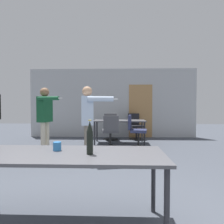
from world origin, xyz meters
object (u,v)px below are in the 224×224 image
office_chair_mid_tucked (136,127)px  drink_cup (57,146)px  office_chair_side_rolled (110,133)px  beer_bottle (90,138)px  office_chair_far_right (136,132)px  office_chair_far_left (111,127)px  person_left_plaid (45,113)px  person_center_tall (88,116)px

office_chair_mid_tucked → drink_cup: (-1.27, -5.30, 0.36)m
office_chair_side_rolled → beer_bottle: (-0.03, -3.84, 0.47)m
office_chair_mid_tucked → office_chair_side_rolled: bearing=42.0°
office_chair_far_right → beer_bottle: (-0.78, -3.91, 0.46)m
office_chair_side_rolled → office_chair_far_right: size_ratio=0.99×
office_chair_far_left → beer_bottle: size_ratio=2.82×
beer_bottle → office_chair_mid_tucked: bearing=80.7°
person_left_plaid → office_chair_far_left: size_ratio=1.77×
office_chair_mid_tucked → office_chair_far_right: bearing=66.0°
person_left_plaid → beer_bottle: 3.46m
office_chair_mid_tucked → beer_bottle: size_ratio=2.78×
office_chair_mid_tucked → office_chair_far_right: (-0.12, -1.53, 0.01)m
office_chair_side_rolled → beer_bottle: bearing=-97.9°
office_chair_mid_tucked → beer_bottle: (-0.90, -5.44, 0.47)m
person_left_plaid → office_chair_mid_tucked: 3.49m
person_center_tall → office_chair_far_right: person_center_tall is taller
office_chair_side_rolled → beer_bottle: size_ratio=2.80×
person_left_plaid → beer_bottle: size_ratio=5.00×
person_center_tall → office_chair_far_right: size_ratio=1.74×
office_chair_mid_tucked → person_left_plaid: bearing=23.9°
office_chair_side_rolled → person_left_plaid: bearing=-161.9°
office_chair_far_left → office_chair_far_right: office_chair_far_right is taller
beer_bottle → office_chair_far_right: bearing=78.7°
person_center_tall → person_left_plaid: bearing=-125.3°
person_center_tall → office_chair_mid_tucked: (1.31, 2.92, -0.56)m
office_chair_mid_tucked → drink_cup: 5.46m
person_center_tall → office_chair_mid_tucked: bearing=145.6°
drink_cup → office_chair_side_rolled: bearing=83.7°
office_chair_mid_tucked → beer_bottle: 5.54m
person_center_tall → beer_bottle: person_center_tall is taller
office_chair_far_right → drink_cup: (-1.15, -3.77, 0.35)m
person_left_plaid → office_chair_side_rolled: (1.63, 0.78, -0.59)m
office_chair_mid_tucked → office_chair_far_right: office_chair_far_right is taller
person_center_tall → office_chair_far_left: person_center_tall is taller
person_center_tall → person_left_plaid: person_left_plaid is taller
office_chair_mid_tucked → drink_cup: size_ratio=10.19×
drink_cup → person_left_plaid: bearing=112.7°
drink_cup → office_chair_mid_tucked: bearing=76.6°
office_chair_far_left → office_chair_mid_tucked: 0.94m
office_chair_far_right → office_chair_far_left: bearing=-140.5°
person_center_tall → drink_cup: 2.38m
office_chair_far_left → person_center_tall: bearing=-98.3°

